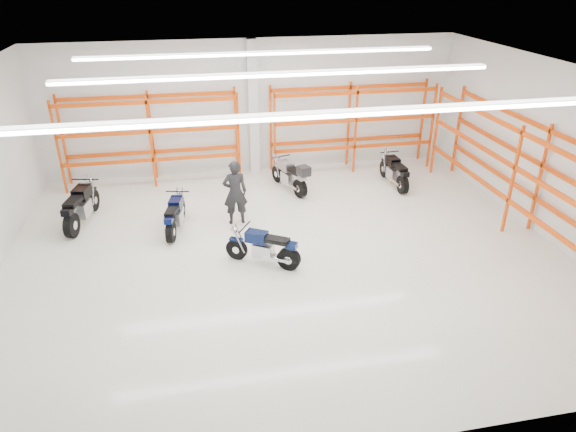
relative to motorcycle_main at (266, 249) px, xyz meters
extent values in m
plane|color=silver|center=(0.59, 0.46, -0.45)|extent=(14.00, 14.00, 0.00)
cube|color=silver|center=(0.59, 6.46, 1.80)|extent=(14.00, 0.02, 4.50)
cube|color=silver|center=(0.59, -5.54, 1.80)|extent=(14.00, 0.02, 4.50)
cube|color=silver|center=(7.59, 0.46, 1.80)|extent=(0.02, 12.00, 4.50)
cube|color=white|center=(0.59, 0.46, 4.05)|extent=(14.00, 12.00, 0.02)
cube|color=white|center=(0.59, -2.54, 3.95)|extent=(10.00, 0.22, 0.10)
cube|color=white|center=(0.59, 0.96, 3.95)|extent=(10.00, 0.22, 0.10)
cube|color=white|center=(0.59, 3.96, 3.95)|extent=(10.00, 0.22, 0.10)
cylinder|color=black|center=(-0.67, 0.41, -0.17)|extent=(0.53, 0.38, 0.55)
cylinder|color=black|center=(0.51, -0.31, -0.16)|extent=(0.57, 0.44, 0.57)
cylinder|color=silver|center=(-0.67, 0.41, -0.17)|extent=(0.22, 0.21, 0.18)
cylinder|color=silver|center=(0.51, -0.31, -0.16)|extent=(0.27, 0.26, 0.20)
cube|color=#0C173C|center=(-0.67, 0.41, 0.11)|extent=(0.35, 0.29, 0.06)
cube|color=#B7B7BC|center=(-0.05, 0.04, -0.06)|extent=(0.58, 0.53, 0.35)
cube|color=#A5A5AA|center=(0.24, -0.15, -0.15)|extent=(0.61, 0.43, 0.07)
cube|color=#0C173C|center=(-0.20, 0.12, 0.29)|extent=(0.60, 0.54, 0.26)
cube|color=black|center=(0.24, -0.15, 0.29)|extent=(0.66, 0.55, 0.11)
cube|color=#0C173C|center=(0.57, -0.35, 0.22)|extent=(0.31, 0.30, 0.15)
cylinder|color=black|center=(-0.46, 0.29, 0.49)|extent=(0.37, 0.57, 0.03)
sphere|color=silver|center=(-0.70, 0.43, 0.34)|extent=(0.18, 0.18, 0.18)
cylinder|color=silver|center=(0.20, -0.29, -0.15)|extent=(0.63, 0.43, 0.08)
cylinder|color=black|center=(-4.55, 4.03, -0.12)|extent=(0.27, 0.67, 0.65)
cylinder|color=black|center=(-4.89, 2.43, -0.11)|extent=(0.33, 0.70, 0.68)
cylinder|color=silver|center=(-4.55, 4.03, -0.12)|extent=(0.20, 0.25, 0.22)
cylinder|color=silver|center=(-4.89, 2.43, -0.11)|extent=(0.26, 0.28, 0.24)
cube|color=black|center=(-4.55, 4.03, 0.21)|extent=(0.24, 0.42, 0.07)
cube|color=#B7B7BC|center=(-4.73, 3.20, 0.01)|extent=(0.50, 0.64, 0.41)
cube|color=#A5A5AA|center=(-4.82, 2.79, -0.10)|extent=(0.29, 0.77, 0.09)
cube|color=black|center=(-4.69, 3.39, 0.42)|extent=(0.49, 0.68, 0.31)
cube|color=black|center=(-4.82, 2.79, 0.42)|extent=(0.47, 0.77, 0.13)
cube|color=black|center=(-4.91, 2.34, 0.34)|extent=(0.29, 0.33, 0.17)
cylinder|color=black|center=(-4.61, 3.75, 0.66)|extent=(0.75, 0.20, 0.04)
sphere|color=silver|center=(-4.54, 4.07, 0.49)|extent=(0.21, 0.21, 0.21)
cylinder|color=silver|center=(-5.00, 2.78, -0.10)|extent=(0.27, 0.82, 0.10)
cylinder|color=black|center=(-1.99, 2.99, -0.17)|extent=(0.22, 0.57, 0.56)
cylinder|color=black|center=(-2.28, 1.63, -0.16)|extent=(0.28, 0.60, 0.58)
cylinder|color=silver|center=(-1.99, 2.99, -0.17)|extent=(0.17, 0.21, 0.19)
cylinder|color=silver|center=(-2.28, 1.63, -0.16)|extent=(0.22, 0.24, 0.20)
cube|color=#060E39|center=(-1.99, 2.99, 0.11)|extent=(0.21, 0.36, 0.06)
cube|color=#B7B7BC|center=(-2.14, 2.28, -0.06)|extent=(0.43, 0.54, 0.35)
cube|color=#A5A5AA|center=(-2.22, 1.94, -0.15)|extent=(0.24, 0.66, 0.07)
cube|color=#060E39|center=(-2.11, 2.45, 0.30)|extent=(0.42, 0.58, 0.26)
cube|color=black|center=(-2.22, 1.94, 0.30)|extent=(0.40, 0.66, 0.11)
cube|color=#060E39|center=(-2.30, 1.55, 0.22)|extent=(0.25, 0.28, 0.15)
cylinder|color=black|center=(-2.04, 2.75, 0.50)|extent=(0.64, 0.17, 0.03)
sphere|color=silver|center=(-1.99, 3.03, 0.35)|extent=(0.18, 0.18, 0.18)
cylinder|color=silver|center=(-2.37, 1.93, -0.15)|extent=(0.23, 0.70, 0.08)
cylinder|color=black|center=(1.21, 5.16, -0.16)|extent=(0.30, 0.58, 0.58)
cylinder|color=black|center=(1.69, 3.79, -0.15)|extent=(0.36, 0.62, 0.60)
cylinder|color=silver|center=(1.21, 5.16, -0.16)|extent=(0.19, 0.23, 0.19)
cylinder|color=silver|center=(1.69, 3.79, -0.15)|extent=(0.25, 0.26, 0.21)
cube|color=#939297|center=(1.21, 5.16, 0.13)|extent=(0.25, 0.38, 0.06)
cube|color=#B7B7BC|center=(1.46, 4.44, -0.04)|extent=(0.50, 0.59, 0.37)
cube|color=#A5A5AA|center=(1.58, 4.10, -0.14)|extent=(0.33, 0.68, 0.08)
cube|color=#939297|center=(1.40, 4.61, 0.32)|extent=(0.49, 0.62, 0.27)
cube|color=black|center=(1.58, 4.10, 0.32)|extent=(0.49, 0.70, 0.12)
cube|color=#939297|center=(1.71, 3.72, 0.25)|extent=(0.28, 0.31, 0.15)
cylinder|color=black|center=(1.29, 4.92, 0.54)|extent=(0.65, 0.26, 0.03)
sphere|color=silver|center=(1.19, 5.19, 0.38)|extent=(0.18, 0.18, 0.18)
cylinder|color=silver|center=(1.45, 4.01, -0.14)|extent=(0.32, 0.71, 0.09)
cube|color=black|center=(1.75, 3.61, 0.50)|extent=(0.43, 0.46, 0.29)
cylinder|color=black|center=(4.90, 4.89, -0.16)|extent=(0.14, 0.59, 0.58)
cylinder|color=black|center=(4.96, 3.44, -0.15)|extent=(0.20, 0.61, 0.60)
cylinder|color=silver|center=(4.90, 4.89, -0.16)|extent=(0.14, 0.20, 0.19)
cylinder|color=silver|center=(4.96, 3.44, -0.15)|extent=(0.20, 0.22, 0.21)
cube|color=black|center=(4.90, 4.89, 0.13)|extent=(0.16, 0.36, 0.06)
cube|color=#B7B7BC|center=(4.93, 4.14, -0.04)|extent=(0.37, 0.52, 0.37)
cube|color=#A5A5AA|center=(4.95, 3.77, -0.14)|extent=(0.14, 0.68, 0.08)
cube|color=black|center=(4.93, 4.31, 0.33)|extent=(0.35, 0.56, 0.27)
cube|color=black|center=(4.95, 3.77, 0.33)|extent=(0.32, 0.65, 0.12)
cube|color=black|center=(4.97, 3.36, 0.25)|extent=(0.22, 0.26, 0.16)
cylinder|color=black|center=(4.91, 4.64, 0.54)|extent=(0.68, 0.06, 0.03)
sphere|color=silver|center=(4.90, 4.93, 0.39)|extent=(0.18, 0.18, 0.18)
cylinder|color=silver|center=(4.80, 3.72, -0.14)|extent=(0.12, 0.73, 0.09)
imported|color=black|center=(-0.47, 2.40, 0.49)|extent=(0.71, 0.49, 1.87)
cube|color=white|center=(0.59, 6.28, 1.80)|extent=(0.32, 0.32, 4.50)
cube|color=#D73D0A|center=(-5.61, 6.34, 1.05)|extent=(0.07, 0.07, 3.00)
cube|color=#D73D0A|center=(-5.61, 5.54, 1.05)|extent=(0.07, 0.07, 3.00)
cube|color=#D73D0A|center=(-2.81, 6.34, 1.05)|extent=(0.07, 0.07, 3.00)
cube|color=#D73D0A|center=(-2.81, 5.54, 1.05)|extent=(0.07, 0.07, 3.00)
cube|color=#D73D0A|center=(-0.01, 6.34, 1.05)|extent=(0.07, 0.07, 3.00)
cube|color=#D73D0A|center=(-0.01, 5.54, 1.05)|extent=(0.07, 0.07, 3.00)
cube|color=#D73D0A|center=(-2.81, 6.34, 0.49)|extent=(5.60, 0.07, 0.12)
cube|color=#D73D0A|center=(-2.81, 5.54, 0.49)|extent=(5.60, 0.07, 0.12)
cube|color=#D73D0A|center=(-2.81, 6.34, 1.43)|extent=(5.60, 0.07, 0.12)
cube|color=#D73D0A|center=(-2.81, 5.54, 1.43)|extent=(5.60, 0.07, 0.12)
cube|color=#D73D0A|center=(-2.81, 6.34, 2.36)|extent=(5.60, 0.07, 0.12)
cube|color=#D73D0A|center=(-2.81, 5.54, 2.36)|extent=(5.60, 0.07, 0.12)
cube|color=#D73D0A|center=(1.19, 6.34, 1.05)|extent=(0.07, 0.07, 3.00)
cube|color=#D73D0A|center=(1.19, 5.54, 1.05)|extent=(0.07, 0.07, 3.00)
cube|color=#D73D0A|center=(3.99, 6.34, 1.05)|extent=(0.07, 0.07, 3.00)
cube|color=#D73D0A|center=(3.99, 5.54, 1.05)|extent=(0.07, 0.07, 3.00)
cube|color=#D73D0A|center=(6.79, 6.34, 1.05)|extent=(0.07, 0.07, 3.00)
cube|color=#D73D0A|center=(6.79, 5.54, 1.05)|extent=(0.07, 0.07, 3.00)
cube|color=#D73D0A|center=(3.99, 6.34, 0.49)|extent=(5.60, 0.07, 0.12)
cube|color=#D73D0A|center=(3.99, 5.54, 0.49)|extent=(5.60, 0.07, 0.12)
cube|color=#D73D0A|center=(3.99, 6.34, 1.43)|extent=(5.60, 0.07, 0.12)
cube|color=#D73D0A|center=(3.99, 5.54, 1.43)|extent=(5.60, 0.07, 0.12)
cube|color=#D73D0A|center=(3.99, 6.34, 2.36)|extent=(5.60, 0.07, 0.12)
cube|color=#D73D0A|center=(3.99, 5.54, 2.36)|extent=(5.60, 0.07, 0.12)
cube|color=#D73D0A|center=(7.47, 0.46, 1.05)|extent=(0.07, 0.07, 3.00)
cube|color=#D73D0A|center=(6.67, 0.46, 1.05)|extent=(0.07, 0.07, 3.00)
cube|color=#D73D0A|center=(7.47, 4.96, 1.05)|extent=(0.07, 0.07, 3.00)
cube|color=#D73D0A|center=(6.67, 4.96, 1.05)|extent=(0.07, 0.07, 3.00)
cube|color=#D73D0A|center=(7.47, 0.46, 0.49)|extent=(0.07, 9.00, 0.12)
cube|color=#D73D0A|center=(6.67, 0.46, 0.49)|extent=(0.07, 9.00, 0.12)
cube|color=#D73D0A|center=(7.47, 0.46, 1.43)|extent=(0.07, 9.00, 0.12)
cube|color=#D73D0A|center=(6.67, 0.46, 1.43)|extent=(0.07, 9.00, 0.12)
cube|color=#D73D0A|center=(7.47, 0.46, 2.36)|extent=(0.07, 9.00, 0.12)
cube|color=#D73D0A|center=(6.67, 0.46, 2.36)|extent=(0.07, 9.00, 0.12)
camera|label=1|loc=(-1.55, -10.67, 6.23)|focal=32.00mm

